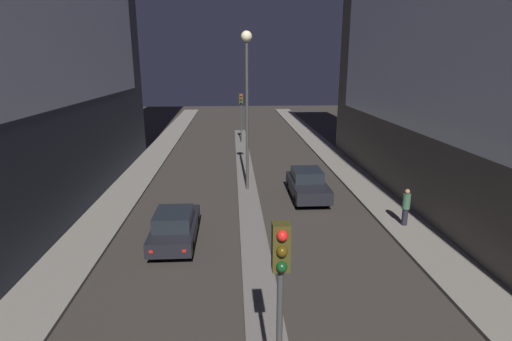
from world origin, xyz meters
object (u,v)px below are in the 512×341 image
Objects in this scene: traffic_light_mid at (241,107)px; car_right_lane at (307,184)px; street_lamp at (247,79)px; car_left_lane at (175,227)px; traffic_light_near at (280,283)px; pedestrian_on_right_sidewalk at (406,206)px.

traffic_light_mid is 15.85m from car_right_lane.
street_lamp is 9.37m from car_left_lane.
traffic_light_mid reaches higher than car_right_lane.
street_lamp is 6.63m from car_right_lane.
car_left_lane is at bearing -140.63° from car_right_lane.
traffic_light_near is 14.86m from car_right_lane.
car_right_lane is 5.66m from pedestrian_on_right_sidewalk.
traffic_light_mid is (0.00, 29.57, 0.00)m from traffic_light_near.
street_lamp is 5.13× the size of pedestrian_on_right_sidewalk.
traffic_light_near is 1.04× the size of car_right_lane.
car_left_lane is at bearing -115.82° from street_lamp.
car_left_lane is 2.46× the size of pedestrian_on_right_sidewalk.
traffic_light_mid is 1.05× the size of car_left_lane.
car_right_lane is (3.25, -1.39, -5.61)m from street_lamp.
pedestrian_on_right_sidewalk is (6.90, -5.71, -5.36)m from street_lamp.
pedestrian_on_right_sidewalk reaches higher than car_right_lane.
car_right_lane is 2.50× the size of pedestrian_on_right_sidewalk.
car_right_lane is (3.25, 14.27, -2.59)m from traffic_light_near.
traffic_light_mid is 21.06m from car_left_lane.
street_lamp is at bearing -90.00° from traffic_light_mid.
traffic_light_near is 1.00× the size of traffic_light_mid.
traffic_light_near is at bearing -69.98° from car_left_lane.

